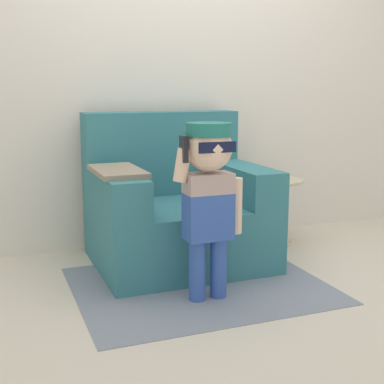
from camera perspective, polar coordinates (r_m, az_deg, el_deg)
name	(u,v)px	position (r m, az deg, el deg)	size (l,w,h in m)	color
ground_plane	(216,268)	(3.35, 2.59, -8.12)	(10.00, 10.00, 0.00)	beige
wall_back	(176,59)	(3.84, -1.71, 14.02)	(10.00, 0.05, 2.60)	silver
armchair	(175,209)	(3.41, -1.82, -1.83)	(1.06, 0.90, 0.94)	teal
person_child	(209,184)	(2.72, 1.80, 0.90)	(0.38, 0.29, 0.93)	#3356AD
side_table	(275,205)	(3.83, 8.89, -1.39)	(0.38, 0.38, 0.47)	beige
rug	(199,285)	(3.07, 0.77, -9.87)	(1.38, 1.13, 0.01)	gray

